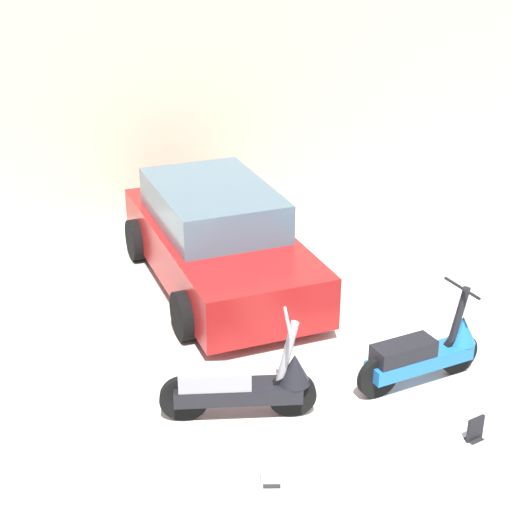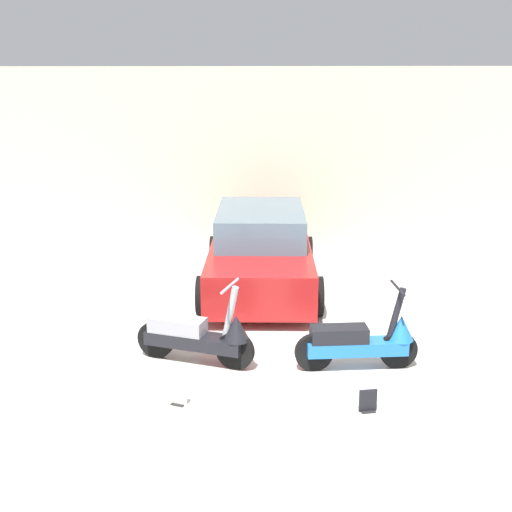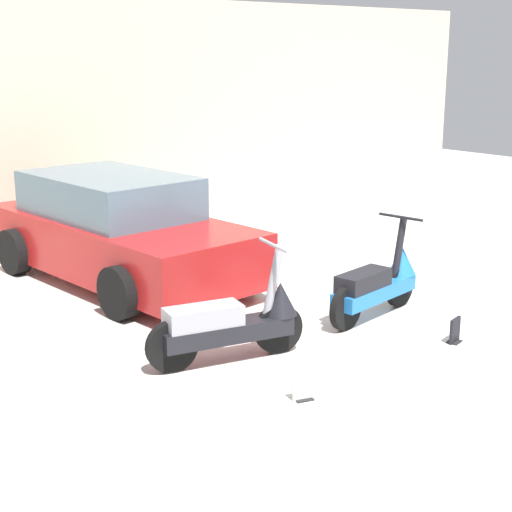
% 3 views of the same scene
% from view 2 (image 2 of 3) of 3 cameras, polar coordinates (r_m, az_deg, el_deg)
% --- Properties ---
extents(ground_plane, '(28.00, 28.00, 0.00)m').
position_cam_2_polar(ground_plane, '(7.35, 1.84, -13.45)').
color(ground_plane, silver).
extents(wall_back, '(19.60, 0.12, 3.74)m').
position_cam_2_polar(wall_back, '(13.60, 3.43, 8.60)').
color(wall_back, beige).
rests_on(wall_back, ground_plane).
extents(scooter_front_left, '(1.58, 0.71, 1.12)m').
position_cam_2_polar(scooter_front_left, '(8.25, -5.04, -7.01)').
color(scooter_front_left, black).
rests_on(scooter_front_left, ground_plane).
extents(scooter_front_right, '(1.55, 0.59, 1.09)m').
position_cam_2_polar(scooter_front_right, '(8.19, 9.42, -7.42)').
color(scooter_front_right, black).
rests_on(scooter_front_right, ground_plane).
extents(car_rear_left, '(2.14, 4.11, 1.36)m').
position_cam_2_polar(car_rear_left, '(11.03, 0.41, 0.42)').
color(car_rear_left, maroon).
rests_on(car_rear_left, ground_plane).
extents(placard_near_left_scooter, '(0.20, 0.16, 0.26)m').
position_cam_2_polar(placard_near_left_scooter, '(7.44, -6.91, -12.16)').
color(placard_near_left_scooter, black).
rests_on(placard_near_left_scooter, ground_plane).
extents(placard_near_right_scooter, '(0.20, 0.15, 0.26)m').
position_cam_2_polar(placard_near_right_scooter, '(7.36, 9.91, -12.65)').
color(placard_near_right_scooter, black).
rests_on(placard_near_right_scooter, ground_plane).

